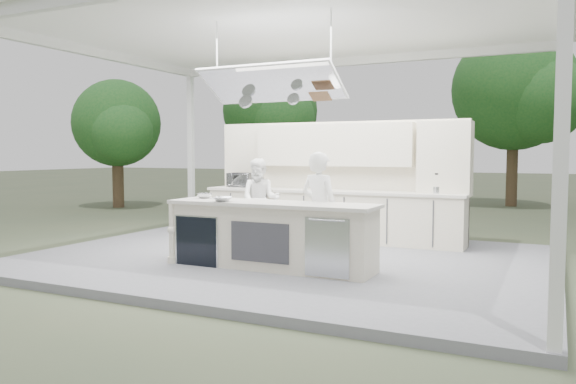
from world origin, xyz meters
The scene contains 12 objects.
ground centered at (0.00, 0.00, 0.00)m, with size 90.00×90.00×0.00m, color #444932.
stage_deck centered at (0.00, 0.00, 0.06)m, with size 8.00×6.00×0.12m, color slate.
tent centered at (0.00, -0.01, 3.71)m, with size 8.20×6.20×3.86m.
demo_island centered at (0.18, -0.91, 0.60)m, with size 3.10×0.79×0.95m.
back_counter centered at (0.00, 1.90, 0.60)m, with size 5.08×0.72×0.95m.
back_wall_unit centered at (0.44, 2.11, 1.57)m, with size 5.05×0.48×2.25m.
tree_cluster centered at (-0.16, 9.77, 3.29)m, with size 19.55×9.40×5.85m.
head_chef centered at (0.76, -0.46, 0.95)m, with size 0.61×0.40×1.67m, color white.
sous_chef centered at (-1.15, 1.24, 0.89)m, with size 0.75×0.59×1.55m, color white.
toaster_oven centered at (-1.99, 1.97, 1.21)m, with size 0.52×0.35×0.29m, color #B3B5BA.
bowl_large centered at (-0.46, -1.15, 1.10)m, with size 0.28×0.28×0.07m, color silver.
bowl_small centered at (-1.05, -0.75, 1.11)m, with size 0.24×0.24×0.08m, color #B0B2B7.
Camera 1 is at (3.88, -7.99, 1.77)m, focal length 35.00 mm.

